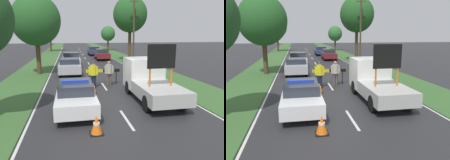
% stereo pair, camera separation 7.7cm
% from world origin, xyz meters
% --- Properties ---
extents(ground_plane, '(160.00, 160.00, 0.00)m').
position_xyz_m(ground_plane, '(0.00, 0.00, 0.00)').
color(ground_plane, '#28282B').
extents(lane_markings, '(8.28, 67.71, 0.01)m').
position_xyz_m(lane_markings, '(0.00, 17.11, 0.00)').
color(lane_markings, silver).
rests_on(lane_markings, ground).
extents(grass_verge_left, '(3.35, 120.00, 0.03)m').
position_xyz_m(grass_verge_left, '(-5.86, 20.00, 0.01)').
color(grass_verge_left, '#38602D').
rests_on(grass_verge_left, ground).
extents(grass_verge_right, '(3.35, 120.00, 0.03)m').
position_xyz_m(grass_verge_right, '(5.86, 20.00, 0.01)').
color(grass_verge_right, '#38602D').
rests_on(grass_verge_right, ground).
extents(police_car, '(1.81, 4.96, 1.47)m').
position_xyz_m(police_car, '(-2.10, -1.00, 0.72)').
color(police_car, white).
rests_on(police_car, ground).
extents(work_truck, '(2.06, 5.27, 3.15)m').
position_xyz_m(work_truck, '(2.10, 0.12, 1.08)').
color(work_truck, white).
rests_on(work_truck, ground).
extents(road_barrier, '(2.45, 0.08, 1.13)m').
position_xyz_m(road_barrier, '(0.01, 3.95, 0.92)').
color(road_barrier, black).
rests_on(road_barrier, ground).
extents(police_officer, '(0.64, 0.41, 1.79)m').
position_xyz_m(police_officer, '(-0.78, 3.04, 1.07)').
color(police_officer, '#191E38').
rests_on(police_officer, ground).
extents(pedestrian_civilian, '(0.63, 0.40, 1.76)m').
position_xyz_m(pedestrian_civilian, '(0.39, 3.54, 1.04)').
color(pedestrian_civilian, brown).
rests_on(pedestrian_civilian, ground).
extents(traffic_cone_near_police, '(0.51, 0.51, 0.70)m').
position_xyz_m(traffic_cone_near_police, '(-1.44, -3.98, 0.35)').
color(traffic_cone_near_police, black).
rests_on(traffic_cone_near_police, ground).
extents(traffic_cone_centre_front, '(0.45, 0.45, 0.62)m').
position_xyz_m(traffic_cone_centre_front, '(-0.93, 1.85, 0.31)').
color(traffic_cone_centre_front, black).
rests_on(traffic_cone_centre_front, ground).
extents(queued_car_sedan_silver, '(1.91, 3.96, 1.49)m').
position_xyz_m(queued_car_sedan_silver, '(-2.34, 8.42, 0.77)').
color(queued_car_sedan_silver, '#B2B2B7').
rests_on(queued_car_sedan_silver, ground).
extents(queued_car_van_white, '(1.93, 4.59, 1.60)m').
position_xyz_m(queued_car_van_white, '(-2.14, 13.83, 0.83)').
color(queued_car_van_white, silver).
rests_on(queued_car_van_white, ground).
extents(queued_car_wagon_maroon, '(1.81, 4.54, 1.52)m').
position_xyz_m(queued_car_wagon_maroon, '(2.26, 19.80, 0.78)').
color(queued_car_wagon_maroon, maroon).
rests_on(queued_car_wagon_maroon, ground).
extents(queued_car_hatch_blue, '(1.88, 4.35, 1.50)m').
position_xyz_m(queued_car_hatch_blue, '(1.86, 26.84, 0.78)').
color(queued_car_hatch_blue, navy).
rests_on(queued_car_hatch_blue, ground).
extents(roadside_tree_near_left, '(4.42, 4.42, 8.45)m').
position_xyz_m(roadside_tree_near_left, '(5.62, 17.03, 6.09)').
color(roadside_tree_near_left, '#4C3823').
rests_on(roadside_tree_near_left, ground).
extents(roadside_tree_near_right, '(3.12, 3.12, 5.35)m').
position_xyz_m(roadside_tree_near_right, '(6.20, 37.02, 3.69)').
color(roadside_tree_near_right, '#4C3823').
rests_on(roadside_tree_near_right, ground).
extents(roadside_tree_mid_left, '(4.08, 4.08, 7.18)m').
position_xyz_m(roadside_tree_mid_left, '(-6.15, 36.87, 5.01)').
color(roadside_tree_mid_left, '#4C3823').
rests_on(roadside_tree_mid_left, ground).
extents(roadside_tree_far_left, '(4.25, 4.25, 7.04)m').
position_xyz_m(roadside_tree_far_left, '(-5.08, 9.21, 4.79)').
color(roadside_tree_far_left, '#4C3823').
rests_on(roadside_tree_far_left, ground).
extents(utility_pole, '(1.20, 0.20, 8.10)m').
position_xyz_m(utility_pole, '(5.21, 13.87, 4.16)').
color(utility_pole, '#473828').
rests_on(utility_pole, ground).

